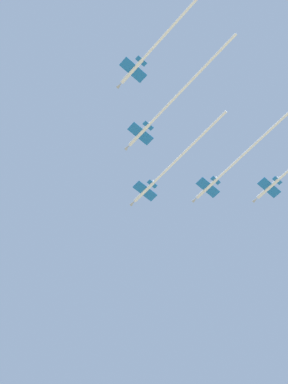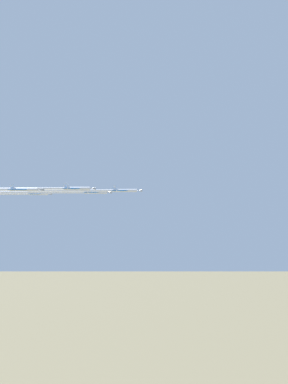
% 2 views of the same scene
% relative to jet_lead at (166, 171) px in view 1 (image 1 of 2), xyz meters
% --- Properties ---
extents(jet_lead, '(33.13, 32.84, 2.48)m').
position_rel_jet_lead_xyz_m(jet_lead, '(0.00, 0.00, 0.00)').
color(jet_lead, white).
extents(jet_port_inner, '(35.81, 35.50, 2.48)m').
position_rel_jet_lead_xyz_m(jet_port_inner, '(1.00, -22.46, -0.58)').
color(jet_port_inner, white).
extents(jet_starboard_inner, '(31.55, 31.28, 2.48)m').
position_rel_jet_lead_xyz_m(jet_starboard_inner, '(20.70, 0.96, 0.58)').
color(jet_starboard_inner, white).
extents(jet_port_outer, '(35.38, 35.08, 2.48)m').
position_rel_jet_lead_xyz_m(jet_port_outer, '(-0.03, -42.91, -0.04)').
color(jet_port_outer, white).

